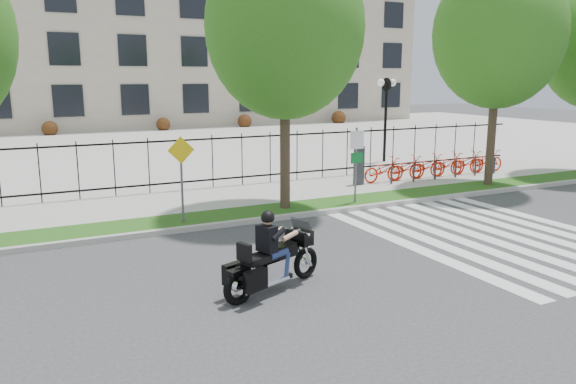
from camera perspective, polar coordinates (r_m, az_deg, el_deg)
name	(u,v)px	position (r m, az deg, el deg)	size (l,w,h in m)	color
ground	(341,260)	(13.49, 5.43, -6.91)	(120.00, 120.00, 0.00)	#343436
curb	(269,219)	(16.93, -1.93, -2.74)	(60.00, 0.20, 0.15)	#A2A198
grass_verge	(258,213)	(17.69, -3.08, -2.13)	(60.00, 1.50, 0.15)	#1D4B12
sidewalk	(230,198)	(19.95, -5.95, -0.59)	(60.00, 3.50, 0.15)	#AAA69F
plaza	(130,145)	(36.70, -15.75, 4.58)	(80.00, 34.00, 0.10)	#AAA69F
crosswalk_stripes	(490,235)	(16.46, 19.87, -4.11)	(5.70, 8.00, 0.01)	silver
iron_fence	(212,161)	(21.38, -7.68, 3.11)	(30.00, 0.06, 2.00)	black
office_building	(80,13)	(56.43, -20.41, 16.71)	(60.00, 21.90, 20.15)	#A89987
lamp_post_right	(386,99)	(28.37, 9.94, 9.29)	(1.06, 0.70, 4.25)	black
street_tree_1	(285,27)	(17.64, -0.32, 16.38)	(4.85, 4.85, 8.39)	#3C2D21
street_tree_2	(499,34)	(22.98, 20.63, 14.83)	(4.84, 4.84, 8.49)	#3C2D21
bike_share_station	(436,165)	(24.35, 14.82, 2.66)	(7.81, 0.86, 1.50)	#2D2D33
sign_pole_regulatory	(356,155)	(18.66, 6.97, 3.73)	(0.50, 0.09, 2.50)	#59595B
sign_pole_warning	(181,168)	(16.19, -10.78, 2.42)	(0.78, 0.09, 2.49)	#59595B
motorcycle_rider	(273,258)	(11.40, -1.51, -6.76)	(2.53, 1.31, 2.04)	black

